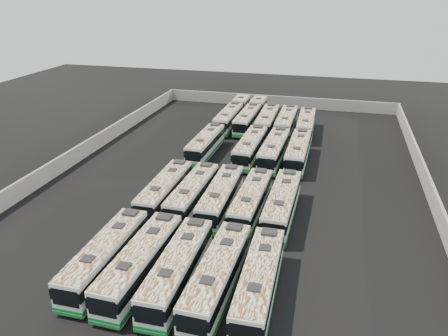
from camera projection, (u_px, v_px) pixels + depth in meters
ground at (236, 180)px, 54.16m from camera, size 140.00×140.00×0.00m
perimeter_wall at (236, 172)px, 53.73m from camera, size 45.20×73.20×2.20m
bus_front_far_left at (106, 256)px, 36.11m from camera, size 2.54×11.70×3.29m
bus_front_left at (141, 263)px, 35.19m from camera, size 2.78×11.99×3.36m
bus_front_center at (178, 269)px, 34.48m from camera, size 2.66×11.75×3.30m
bus_front_right at (218, 276)px, 33.64m from camera, size 2.78×11.92×3.35m
bus_front_far_right at (259, 282)px, 32.98m from camera, size 2.75×11.71×3.28m
bus_midfront_far_left at (165, 191)px, 47.59m from camera, size 2.57×11.58×3.25m
bus_midfront_left at (193, 193)px, 46.98m from camera, size 2.63×11.48×3.22m
bus_midfront_center at (221, 197)px, 46.17m from camera, size 2.64×11.66×3.27m
bus_midfront_right at (251, 201)px, 45.37m from camera, size 2.63×11.48×3.22m
bus_midfront_far_right at (282, 204)px, 44.54m from camera, size 2.67×11.91×3.35m
bus_midback_far_left at (206, 144)px, 61.53m from camera, size 2.53×11.41×3.21m
bus_midback_center at (250, 147)px, 60.06m from camera, size 2.69×11.87×3.33m
bus_midback_right at (274, 150)px, 59.06m from camera, size 2.80×11.96×3.35m
bus_midback_far_right at (298, 152)px, 58.52m from camera, size 2.51×11.76×3.31m
bus_back_far_left at (233, 114)px, 75.82m from camera, size 2.46×17.95×3.25m
bus_back_left at (251, 115)px, 75.16m from camera, size 2.59×17.81×3.23m
bus_back_center at (267, 121)px, 71.49m from camera, size 2.76×11.93×3.35m
bus_back_right at (286, 122)px, 70.97m from camera, size 2.54×11.84×3.33m
bus_back_far_right at (306, 125)px, 69.98m from camera, size 2.72×11.58×3.25m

